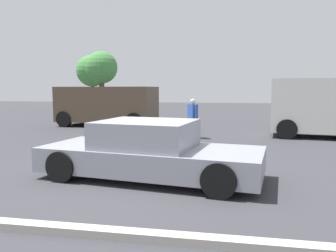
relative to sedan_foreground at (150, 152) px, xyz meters
name	(u,v)px	position (x,y,z in m)	size (l,w,h in m)	color
ground_plane	(143,176)	(-0.18, 0.08, -0.56)	(80.00, 80.00, 0.00)	#38383D
sedan_foreground	(150,152)	(0.00, 0.00, 0.00)	(4.85, 2.51, 1.23)	gray
dog	(168,144)	(-0.12, 2.82, -0.29)	(0.32, 0.67, 0.44)	beige
suv_dark	(107,105)	(-4.48, 9.29, 0.53)	(5.15, 2.54, 2.01)	#4C3D2D
pedestrian	(193,115)	(0.27, 5.96, 0.33)	(0.43, 0.48, 1.52)	gray
parking_curb	(84,231)	(-0.18, -2.92, -0.50)	(9.77, 0.20, 0.12)	#B7B2A8
tree_back_left	(101,68)	(-8.74, 19.46, 3.04)	(2.64, 2.64, 4.98)	brown
tree_back_center	(92,71)	(-11.64, 24.38, 3.09)	(3.08, 3.08, 5.22)	brown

